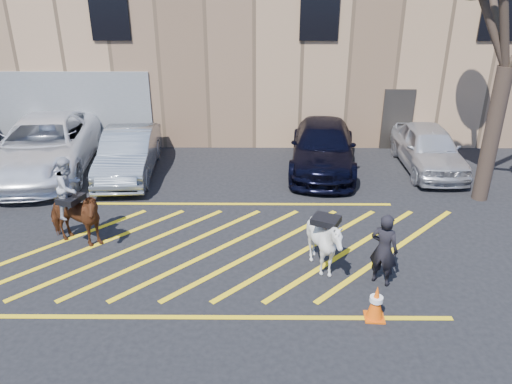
{
  "coord_description": "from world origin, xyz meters",
  "views": [
    {
      "loc": [
        1.01,
        -10.54,
        6.23
      ],
      "look_at": [
        0.94,
        0.2,
        1.3
      ],
      "focal_mm": 35.0,
      "sensor_mm": 36.0,
      "label": 1
    }
  ],
  "objects_px": {
    "traffic_cone": "(376,302)",
    "car_white_suv": "(428,148)",
    "mounted_bay": "(73,211)",
    "handler": "(384,250)",
    "car_silver_sedan": "(129,153)",
    "car_blue_suv": "(323,147)",
    "car_white_pickup": "(45,145)",
    "saddled_white": "(324,243)"
  },
  "relations": [
    {
      "from": "traffic_cone",
      "to": "car_white_suv",
      "type": "bearing_deg",
      "value": 66.78
    },
    {
      "from": "car_white_suv",
      "to": "traffic_cone",
      "type": "relative_size",
      "value": 5.81
    },
    {
      "from": "mounted_bay",
      "to": "handler",
      "type": "bearing_deg",
      "value": -12.52
    },
    {
      "from": "car_silver_sedan",
      "to": "car_blue_suv",
      "type": "relative_size",
      "value": 0.87
    },
    {
      "from": "car_blue_suv",
      "to": "car_white_suv",
      "type": "bearing_deg",
      "value": 5.35
    },
    {
      "from": "car_white_suv",
      "to": "car_silver_sedan",
      "type": "bearing_deg",
      "value": -176.86
    },
    {
      "from": "car_silver_sedan",
      "to": "mounted_bay",
      "type": "distance_m",
      "value": 4.47
    },
    {
      "from": "car_white_pickup",
      "to": "car_silver_sedan",
      "type": "distance_m",
      "value": 2.82
    },
    {
      "from": "handler",
      "to": "mounted_bay",
      "type": "bearing_deg",
      "value": 20.54
    },
    {
      "from": "car_blue_suv",
      "to": "handler",
      "type": "xyz_separation_m",
      "value": [
        0.5,
        -6.64,
        0.08
      ]
    },
    {
      "from": "car_white_pickup",
      "to": "traffic_cone",
      "type": "bearing_deg",
      "value": -45.48
    },
    {
      "from": "mounted_bay",
      "to": "saddled_white",
      "type": "height_order",
      "value": "mounted_bay"
    },
    {
      "from": "traffic_cone",
      "to": "car_blue_suv",
      "type": "bearing_deg",
      "value": 90.93
    },
    {
      "from": "traffic_cone",
      "to": "saddled_white",
      "type": "bearing_deg",
      "value": 116.86
    },
    {
      "from": "mounted_bay",
      "to": "car_silver_sedan",
      "type": "bearing_deg",
      "value": 86.92
    },
    {
      "from": "car_white_suv",
      "to": "mounted_bay",
      "type": "relative_size",
      "value": 1.89
    },
    {
      "from": "car_white_pickup",
      "to": "car_white_suv",
      "type": "relative_size",
      "value": 1.46
    },
    {
      "from": "mounted_bay",
      "to": "car_white_pickup",
      "type": "bearing_deg",
      "value": 118.1
    },
    {
      "from": "car_white_suv",
      "to": "handler",
      "type": "distance_m",
      "value": 7.2
    },
    {
      "from": "car_white_suv",
      "to": "saddled_white",
      "type": "bearing_deg",
      "value": -124.01
    },
    {
      "from": "saddled_white",
      "to": "mounted_bay",
      "type": "bearing_deg",
      "value": 168.86
    },
    {
      "from": "car_silver_sedan",
      "to": "traffic_cone",
      "type": "bearing_deg",
      "value": -51.91
    },
    {
      "from": "saddled_white",
      "to": "handler",
      "type": "bearing_deg",
      "value": -19.03
    },
    {
      "from": "car_blue_suv",
      "to": "car_white_pickup",
      "type": "bearing_deg",
      "value": -171.51
    },
    {
      "from": "car_blue_suv",
      "to": "traffic_cone",
      "type": "xyz_separation_m",
      "value": [
        0.13,
        -7.84,
        -0.37
      ]
    },
    {
      "from": "handler",
      "to": "car_white_pickup",
      "type": "bearing_deg",
      "value": -0.48
    },
    {
      "from": "car_white_suv",
      "to": "handler",
      "type": "height_order",
      "value": "handler"
    },
    {
      "from": "car_white_pickup",
      "to": "traffic_cone",
      "type": "xyz_separation_m",
      "value": [
        9.2,
        -7.54,
        -0.5
      ]
    },
    {
      "from": "car_blue_suv",
      "to": "handler",
      "type": "distance_m",
      "value": 6.66
    },
    {
      "from": "car_blue_suv",
      "to": "car_white_suv",
      "type": "relative_size",
      "value": 1.2
    },
    {
      "from": "car_white_pickup",
      "to": "car_white_suv",
      "type": "bearing_deg",
      "value": -5.13
    },
    {
      "from": "car_blue_suv",
      "to": "mounted_bay",
      "type": "height_order",
      "value": "mounted_bay"
    },
    {
      "from": "car_blue_suv",
      "to": "saddled_white",
      "type": "height_order",
      "value": "car_blue_suv"
    },
    {
      "from": "car_blue_suv",
      "to": "saddled_white",
      "type": "relative_size",
      "value": 3.02
    },
    {
      "from": "car_silver_sedan",
      "to": "handler",
      "type": "relative_size",
      "value": 2.71
    },
    {
      "from": "car_silver_sedan",
      "to": "mounted_bay",
      "type": "height_order",
      "value": "mounted_bay"
    },
    {
      "from": "car_white_suv",
      "to": "car_white_pickup",
      "type": "bearing_deg",
      "value": -179.08
    },
    {
      "from": "car_silver_sedan",
      "to": "car_white_suv",
      "type": "distance_m",
      "value": 9.75
    },
    {
      "from": "saddled_white",
      "to": "traffic_cone",
      "type": "distance_m",
      "value": 1.83
    },
    {
      "from": "handler",
      "to": "saddled_white",
      "type": "height_order",
      "value": "handler"
    },
    {
      "from": "car_white_suv",
      "to": "mounted_bay",
      "type": "height_order",
      "value": "mounted_bay"
    },
    {
      "from": "car_white_pickup",
      "to": "handler",
      "type": "relative_size",
      "value": 3.81
    }
  ]
}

